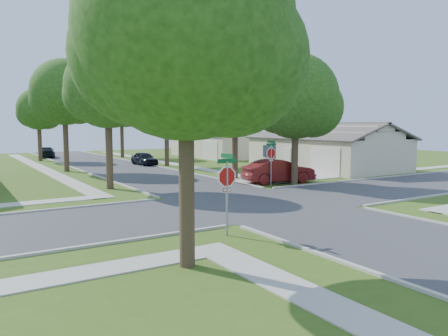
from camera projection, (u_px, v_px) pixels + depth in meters
ground at (255, 203)px, 22.30m from camera, size 100.00×100.00×0.00m
road_ns at (255, 203)px, 22.30m from camera, size 7.00×100.00×0.02m
sidewalk_ne at (159, 161)px, 47.45m from camera, size 1.20×40.00×0.04m
sidewalk_nw at (40, 167)px, 41.01m from camera, size 1.20×40.00×0.04m
driveway at (285, 178)px, 32.46m from camera, size 8.80×3.60×0.05m
stop_sign_sw at (227, 180)px, 15.65m from camera, size 1.05×0.80×2.98m
stop_sign_ne at (271, 155)px, 28.54m from camera, size 1.05×0.80×2.98m
tree_e_near at (236, 102)px, 31.85m from camera, size 4.97×4.80×8.28m
tree_e_mid at (167, 101)px, 41.91m from camera, size 5.59×5.40×9.21m
tree_e_far at (122, 108)px, 52.90m from camera, size 5.17×5.00×8.72m
tree_w_near at (108, 90)px, 26.84m from camera, size 5.38×5.20×8.97m
tree_w_mid at (65, 95)px, 36.93m from camera, size 5.80×5.60×9.56m
tree_w_far at (39, 111)px, 47.98m from camera, size 4.76×4.60×8.04m
tree_sw_corner at (187, 41)px, 11.86m from camera, size 6.21×6.00×9.55m
tree_ne_corner at (296, 100)px, 28.65m from camera, size 5.80×5.60×8.66m
house_ne_near at (326, 152)px, 39.87m from camera, size 8.42×13.60×4.23m
house_ne_far at (222, 144)px, 55.05m from camera, size 8.42×13.60×4.23m
car_driveway at (279, 171)px, 30.03m from camera, size 5.24×2.60×1.65m
car_curb_east at (144, 158)px, 43.40m from camera, size 1.74×3.92×1.31m
car_curb_west at (46, 152)px, 53.32m from camera, size 2.42×4.68×1.30m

